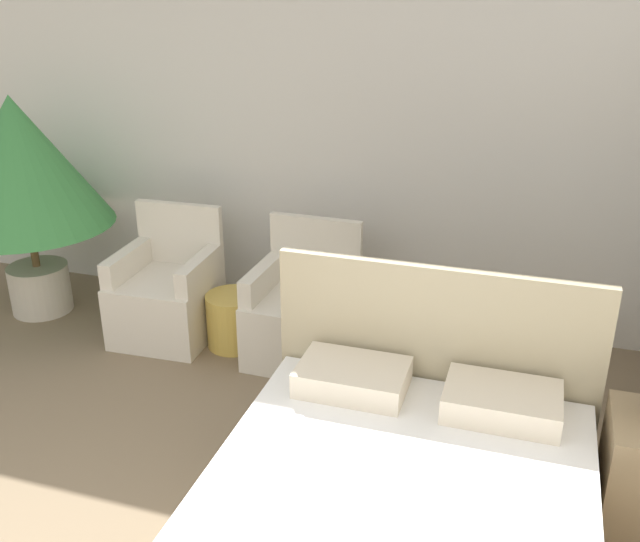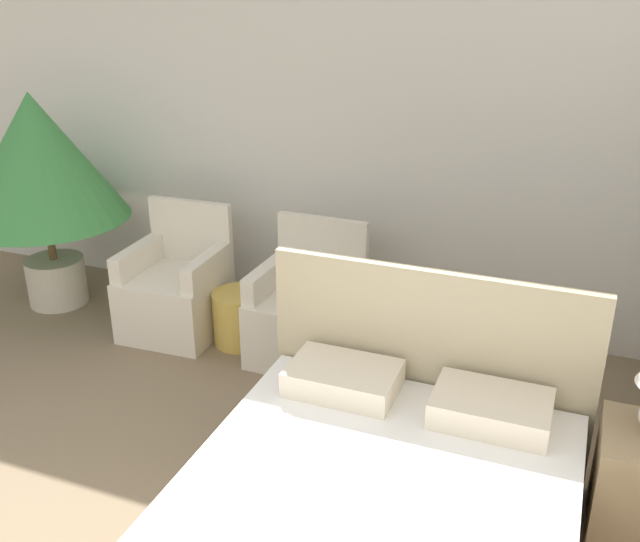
{
  "view_description": "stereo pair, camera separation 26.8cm",
  "coord_description": "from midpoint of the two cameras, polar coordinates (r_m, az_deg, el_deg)",
  "views": [
    {
      "loc": [
        1.73,
        -1.22,
        2.56
      ],
      "look_at": [
        0.51,
        2.63,
        0.85
      ],
      "focal_mm": 40.0,
      "sensor_mm": 36.0,
      "label": 1
    },
    {
      "loc": [
        1.98,
        -1.13,
        2.56
      ],
      "look_at": [
        0.51,
        2.63,
        0.85
      ],
      "focal_mm": 40.0,
      "sensor_mm": 36.0,
      "label": 2
    }
  ],
  "objects": [
    {
      "name": "wall_back",
      "position": [
        5.46,
        1.06,
        11.27
      ],
      "size": [
        10.0,
        0.06,
        2.9
      ],
      "color": "silver",
      "rests_on": "ground_plane"
    },
    {
      "name": "potted_palm",
      "position": [
        5.9,
        -20.4,
        8.08
      ],
      "size": [
        1.31,
        1.31,
        1.73
      ],
      "color": "beige",
      "rests_on": "ground_plane"
    },
    {
      "name": "armchair_near_window_right",
      "position": [
        5.02,
        0.48,
        -3.75
      ],
      "size": [
        0.69,
        0.7,
        0.95
      ],
      "rotation": [
        0.0,
        0.0,
        -0.02
      ],
      "color": "beige",
      "rests_on": "ground_plane"
    },
    {
      "name": "nightstand",
      "position": [
        3.93,
        26.09,
        -15.2
      ],
      "size": [
        0.42,
        0.49,
        0.57
      ],
      "color": "#937A56",
      "rests_on": "ground_plane"
    },
    {
      "name": "side_table",
      "position": [
        5.26,
        -4.97,
        -3.76
      ],
      "size": [
        0.39,
        0.39,
        0.4
      ],
      "color": "gold",
      "rests_on": "ground_plane"
    },
    {
      "name": "bed",
      "position": [
        3.42,
        6.76,
        -19.29
      ],
      "size": [
        1.77,
        2.06,
        1.13
      ],
      "color": "#8C7A5B",
      "rests_on": "ground_plane"
    },
    {
      "name": "armchair_near_window_left",
      "position": [
        5.45,
        -10.05,
        -1.84
      ],
      "size": [
        0.7,
        0.71,
        0.95
      ],
      "rotation": [
        0.0,
        0.0,
        0.04
      ],
      "color": "beige",
      "rests_on": "ground_plane"
    }
  ]
}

